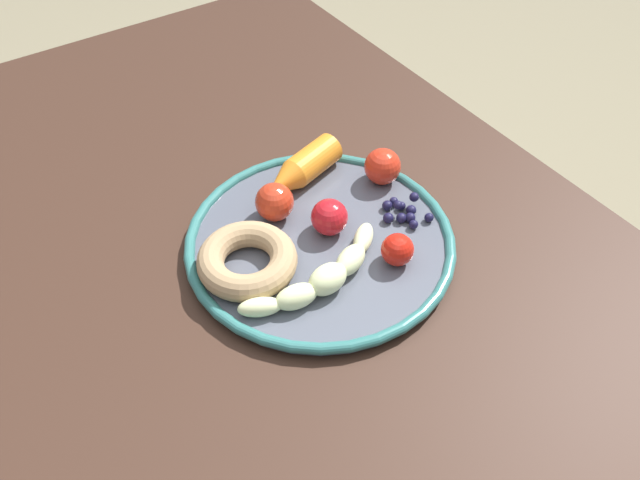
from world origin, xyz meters
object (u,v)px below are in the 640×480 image
tomato_far (275,202)px  tomato_extra (383,166)px  plate (320,242)px  carrot_orange (301,170)px  blueberry_pile (404,211)px  banana (323,276)px  dining_table (288,311)px  tomato_mid (397,250)px  tomato_near (329,217)px  donut (245,257)px

tomato_far → tomato_extra: size_ratio=1.00×
plate → carrot_orange: 0.10m
blueberry_pile → tomato_far: tomato_far is taller
banana → tomato_extra: 0.18m
plate → carrot_orange: bearing=-20.6°
dining_table → plate: 0.11m
tomato_far → tomato_mid: bearing=-151.5°
blueberry_pile → tomato_near: 0.09m
banana → tomato_mid: 0.08m
blueberry_pile → carrot_orange: bearing=29.4°
carrot_orange → donut: (-0.08, 0.12, -0.00)m
carrot_orange → blueberry_pile: (-0.11, -0.06, -0.01)m
carrot_orange → tomato_near: 0.09m
dining_table → plate: plate is taller
blueberry_pile → dining_table: bearing=78.9°
dining_table → banana: size_ratio=6.25×
plate → tomato_extra: (0.04, -0.12, 0.02)m
banana → tomato_near: tomato_near is taller
tomato_near → tomato_mid: (-0.08, -0.03, -0.00)m
plate → tomato_near: 0.03m
donut → tomato_mid: 0.16m
donut → tomato_far: (0.05, -0.06, 0.01)m
banana → tomato_near: size_ratio=4.57×
dining_table → tomato_extra: (0.03, -0.16, 0.13)m
tomato_near → tomato_mid: bearing=-157.1°
tomato_near → tomato_far: 0.06m
tomato_near → tomato_mid: tomato_near is taller
donut → plate: bearing=-97.6°
plate → tomato_mid: tomato_mid is taller
tomato_far → carrot_orange: bearing=-58.9°
dining_table → carrot_orange: carrot_orange is taller
banana → carrot_orange: bearing=-24.9°
tomato_mid → tomato_extra: (0.11, -0.07, 0.00)m
tomato_extra → carrot_orange: bearing=57.4°
blueberry_pile → tomato_extra: 0.07m
donut → tomato_near: (-0.00, -0.10, 0.01)m
plate → tomato_extra: bearing=-70.5°
donut → tomato_extra: tomato_extra is taller
dining_table → banana: 0.13m
donut → carrot_orange: bearing=-56.0°
tomato_mid → tomato_extra: 0.13m
plate → tomato_far: size_ratio=6.79×
tomato_far → tomato_extra: (-0.02, -0.14, -0.00)m
banana → carrot_orange: size_ratio=1.58×
plate → blueberry_pile: bearing=-101.9°
tomato_mid → banana: bearing=78.5°
carrot_orange → donut: 0.15m
banana → tomato_extra: tomato_extra is taller
tomato_extra → tomato_near: bearing=108.7°
tomato_near → tomato_far: size_ratio=0.94×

